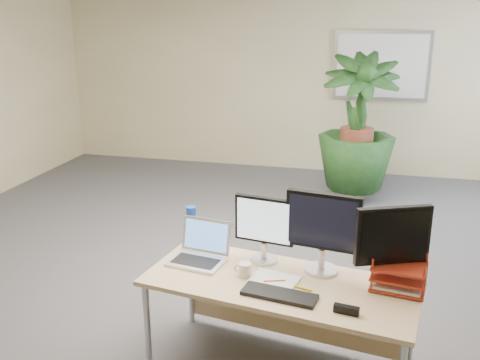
% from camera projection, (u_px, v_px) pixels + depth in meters
% --- Properties ---
extents(floor, '(8.00, 8.00, 0.00)m').
position_uv_depth(floor, '(219.00, 298.00, 4.40)').
color(floor, '#4C4D52').
rests_on(floor, ground).
extents(back_wall, '(7.00, 0.04, 2.70)m').
position_uv_depth(back_wall, '(295.00, 78.00, 7.71)').
color(back_wall, '#C4B88B').
rests_on(back_wall, floor).
extents(whiteboard, '(1.30, 0.04, 0.95)m').
position_uv_depth(whiteboard, '(381.00, 66.00, 7.34)').
color(whiteboard, '#ABABAF').
rests_on(whiteboard, back_wall).
extents(desk, '(1.77, 0.96, 0.65)m').
position_uv_depth(desk, '(284.00, 294.00, 3.44)').
color(desk, '#D4AF7D').
rests_on(desk, floor).
extents(floor_plant, '(0.93, 0.93, 1.50)m').
position_uv_depth(floor_plant, '(356.00, 141.00, 6.51)').
color(floor_plant, '#133614').
rests_on(floor_plant, floor).
extents(monitor_left, '(0.41, 0.18, 0.45)m').
position_uv_depth(monitor_left, '(264.00, 225.00, 3.52)').
color(monitor_left, silver).
rests_on(monitor_left, desk).
extents(monitor_right, '(0.48, 0.22, 0.53)m').
position_uv_depth(monitor_right, '(323.00, 228.00, 3.36)').
color(monitor_right, silver).
rests_on(monitor_right, desk).
extents(monitor_dark, '(0.44, 0.22, 0.51)m').
position_uv_depth(monitor_dark, '(392.00, 242.00, 3.18)').
color(monitor_dark, silver).
rests_on(monitor_dark, desk).
extents(laptop, '(0.40, 0.36, 0.26)m').
position_uv_depth(laptop, '(200.00, 251.00, 3.60)').
color(laptop, white).
rests_on(laptop, desk).
extents(keyboard, '(0.46, 0.22, 0.02)m').
position_uv_depth(keyboard, '(279.00, 295.00, 3.14)').
color(keyboard, black).
rests_on(keyboard, desk).
extents(coffee_mug, '(0.12, 0.08, 0.09)m').
position_uv_depth(coffee_mug, '(245.00, 270.00, 3.37)').
color(coffee_mug, white).
rests_on(coffee_mug, desk).
extents(spiral_notebook, '(0.33, 0.27, 0.01)m').
position_uv_depth(spiral_notebook, '(274.00, 280.00, 3.33)').
color(spiral_notebook, white).
rests_on(spiral_notebook, desk).
extents(orange_pen, '(0.13, 0.05, 0.01)m').
position_uv_depth(orange_pen, '(274.00, 281.00, 3.30)').
color(orange_pen, '#E75619').
rests_on(orange_pen, spiral_notebook).
extents(yellow_highlighter, '(0.12, 0.05, 0.02)m').
position_uv_depth(yellow_highlighter, '(303.00, 288.00, 3.22)').
color(yellow_highlighter, yellow).
rests_on(yellow_highlighter, desk).
extents(water_bottle, '(0.08, 0.08, 0.30)m').
position_uv_depth(water_bottle, '(192.00, 227.00, 3.79)').
color(water_bottle, silver).
rests_on(water_bottle, desk).
extents(letter_tray, '(0.35, 0.29, 0.15)m').
position_uv_depth(letter_tray, '(398.00, 278.00, 3.21)').
color(letter_tray, '#9D2713').
rests_on(letter_tray, desk).
extents(stapler, '(0.15, 0.06, 0.05)m').
position_uv_depth(stapler, '(346.00, 310.00, 2.96)').
color(stapler, black).
rests_on(stapler, desk).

